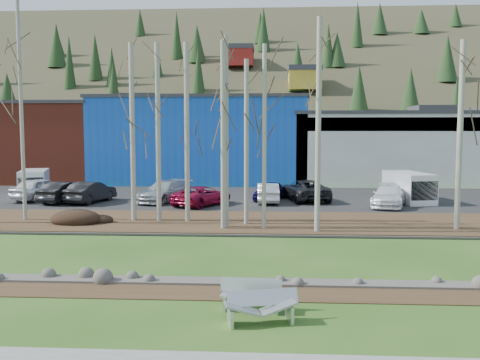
# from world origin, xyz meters

# --- Properties ---
(ground) EXTENTS (200.00, 200.00, 0.00)m
(ground) POSITION_xyz_m (0.00, 0.00, 0.00)
(ground) COLOR #294C15
(ground) RESTS_ON ground
(dirt_strip) EXTENTS (80.00, 1.80, 0.03)m
(dirt_strip) POSITION_xyz_m (0.00, 2.10, 0.01)
(dirt_strip) COLOR #382616
(dirt_strip) RESTS_ON ground
(near_bank_rocks) EXTENTS (80.00, 0.80, 0.50)m
(near_bank_rocks) POSITION_xyz_m (0.00, 3.10, 0.00)
(near_bank_rocks) COLOR #47423D
(near_bank_rocks) RESTS_ON ground
(river) EXTENTS (80.00, 8.00, 0.90)m
(river) POSITION_xyz_m (0.00, 7.20, 0.00)
(river) COLOR #121D32
(river) RESTS_ON ground
(far_bank_rocks) EXTENTS (80.00, 0.80, 0.46)m
(far_bank_rocks) POSITION_xyz_m (0.00, 11.30, 0.00)
(far_bank_rocks) COLOR #47423D
(far_bank_rocks) RESTS_ON ground
(far_bank) EXTENTS (80.00, 7.00, 0.15)m
(far_bank) POSITION_xyz_m (0.00, 14.50, 0.07)
(far_bank) COLOR #382616
(far_bank) RESTS_ON ground
(parking_lot) EXTENTS (80.00, 14.00, 0.14)m
(parking_lot) POSITION_xyz_m (0.00, 25.00, 0.07)
(parking_lot) COLOR black
(parking_lot) RESTS_ON ground
(building_brick) EXTENTS (16.32, 12.24, 7.80)m
(building_brick) POSITION_xyz_m (-24.00, 39.00, 3.91)
(building_brick) COLOR maroon
(building_brick) RESTS_ON ground
(building_blue) EXTENTS (20.40, 12.24, 8.30)m
(building_blue) POSITION_xyz_m (-6.00, 39.00, 4.16)
(building_blue) COLOR blue
(building_blue) RESTS_ON ground
(building_white) EXTENTS (18.36, 12.24, 6.80)m
(building_white) POSITION_xyz_m (12.00, 38.98, 3.41)
(building_white) COLOR #B8B7B4
(building_white) RESTS_ON ground
(hillside) EXTENTS (160.00, 72.00, 35.00)m
(hillside) POSITION_xyz_m (0.00, 84.00, 17.50)
(hillside) COLOR #34321F
(hillside) RESTS_ON ground
(bench_intact) EXTENTS (1.81, 0.75, 0.88)m
(bench_intact) POSITION_xyz_m (0.29, 0.49, 0.44)
(bench_intact) COLOR silver
(bench_intact) RESTS_ON ground
(bench_damaged) EXTENTS (1.98, 1.04, 0.84)m
(bench_damaged) POSITION_xyz_m (0.58, -0.49, 0.43)
(bench_damaged) COLOR silver
(bench_damaged) RESTS_ON ground
(dirt_mound) EXTENTS (2.72, 1.92, 0.53)m
(dirt_mound) POSITION_xyz_m (-9.57, 13.38, 0.42)
(dirt_mound) COLOR black
(dirt_mound) RESTS_ON far_bank
(birch_1) EXTENTS (0.20, 0.20, 12.00)m
(birch_1) POSITION_xyz_m (-12.78, 14.34, 6.15)
(birch_1) COLOR beige
(birch_1) RESTS_ON far_bank
(birch_2) EXTENTS (0.28, 0.28, 9.57)m
(birch_2) POSITION_xyz_m (-6.70, 14.46, 4.94)
(birch_2) COLOR beige
(birch_2) RESTS_ON far_bank
(birch_3) EXTENTS (0.23, 0.23, 9.32)m
(birch_3) POSITION_xyz_m (-1.58, 12.35, 4.81)
(birch_3) COLOR beige
(birch_3) RESTS_ON far_bank
(birch_4) EXTENTS (0.27, 0.27, 9.62)m
(birch_4) POSITION_xyz_m (-1.47, 12.71, 4.96)
(birch_4) COLOR beige
(birch_4) RESTS_ON far_bank
(birch_5) EXTENTS (0.24, 0.24, 8.57)m
(birch_5) POSITION_xyz_m (-0.48, 13.74, 4.44)
(birch_5) COLOR beige
(birch_5) RESTS_ON far_bank
(birch_6) EXTENTS (0.22, 0.22, 9.13)m
(birch_6) POSITION_xyz_m (0.47, 12.44, 4.72)
(birch_6) COLOR beige
(birch_6) RESTS_ON far_bank
(birch_7) EXTENTS (0.26, 0.26, 10.28)m
(birch_7) POSITION_xyz_m (3.08, 11.83, 5.29)
(birch_7) COLOR beige
(birch_7) RESTS_ON far_bank
(birch_8) EXTENTS (0.28, 0.28, 9.30)m
(birch_8) POSITION_xyz_m (10.10, 12.81, 4.80)
(birch_8) COLOR beige
(birch_8) RESTS_ON far_bank
(birch_10) EXTENTS (0.28, 0.28, 9.57)m
(birch_10) POSITION_xyz_m (-5.29, 14.46, 4.94)
(birch_10) COLOR beige
(birch_10) RESTS_ON far_bank
(birch_11) EXTENTS (0.28, 0.28, 9.57)m
(birch_11) POSITION_xyz_m (-3.73, 14.46, 4.94)
(birch_11) COLOR beige
(birch_11) RESTS_ON far_bank
(car_0) EXTENTS (3.23, 5.01, 1.59)m
(car_0) POSITION_xyz_m (-15.55, 22.57, 0.93)
(car_0) COLOR white
(car_0) RESTS_ON parking_lot
(car_1) EXTENTS (2.54, 4.61, 1.44)m
(car_1) POSITION_xyz_m (-13.31, 21.47, 0.86)
(car_1) COLOR black
(car_1) RESTS_ON parking_lot
(car_2) EXTENTS (4.11, 5.09, 1.29)m
(car_2) POSITION_xyz_m (-3.71, 20.50, 0.78)
(car_2) COLOR maroon
(car_2) RESTS_ON parking_lot
(car_3) EXTENTS (3.73, 5.35, 1.44)m
(car_3) POSITION_xyz_m (-6.53, 22.10, 0.86)
(car_3) COLOR #AAAEB3
(car_3) RESTS_ON parking_lot
(car_4) EXTENTS (2.59, 4.11, 1.30)m
(car_4) POSITION_xyz_m (0.71, 23.50, 0.79)
(car_4) COLOR #17104B
(car_4) RESTS_ON parking_lot
(car_5) EXTENTS (1.60, 4.14, 1.34)m
(car_5) POSITION_xyz_m (0.59, 22.16, 0.81)
(car_5) COLOR silver
(car_5) RESTS_ON parking_lot
(car_6) EXTENTS (3.55, 5.68, 1.47)m
(car_6) POSITION_xyz_m (3.23, 23.43, 0.87)
(car_6) COLOR black
(car_6) RESTS_ON parking_lot
(car_7) EXTENTS (3.25, 5.12, 1.38)m
(car_7) POSITION_xyz_m (8.44, 20.71, 0.83)
(car_7) COLOR white
(car_7) RESTS_ON parking_lot
(car_8) EXTENTS (2.54, 4.61, 1.44)m
(car_8) POSITION_xyz_m (-11.52, 21.47, 0.86)
(car_8) COLOR black
(car_8) RESTS_ON parking_lot
(van_white) EXTENTS (2.82, 4.93, 2.03)m
(van_white) POSITION_xyz_m (10.35, 22.93, 1.15)
(van_white) COLOR white
(van_white) RESTS_ON parking_lot
(van_grey) EXTENTS (3.12, 4.77, 1.93)m
(van_grey) POSITION_xyz_m (-17.06, 24.92, 1.11)
(van_grey) COLOR silver
(van_grey) RESTS_ON parking_lot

